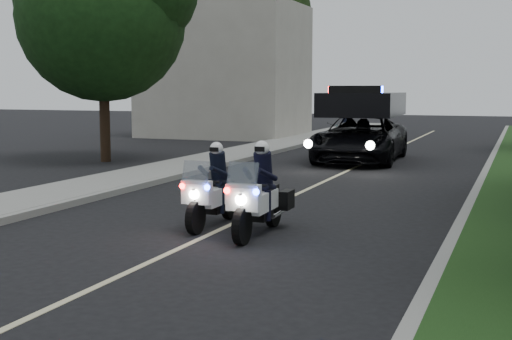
# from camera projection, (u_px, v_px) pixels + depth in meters

# --- Properties ---
(ground) EXTENTS (120.00, 120.00, 0.00)m
(ground) POSITION_uv_depth(u_px,v_px,m) (112.00, 280.00, 9.19)
(ground) COLOR black
(ground) RESTS_ON ground
(curb_right) EXTENTS (0.20, 60.00, 0.15)m
(curb_right) POSITION_uv_depth(u_px,v_px,m) (477.00, 189.00, 16.92)
(curb_right) COLOR gray
(curb_right) RESTS_ON ground
(grass_verge) EXTENTS (1.20, 60.00, 0.16)m
(grass_verge) POSITION_uv_depth(u_px,v_px,m) (507.00, 191.00, 16.66)
(grass_verge) COLOR #193814
(grass_verge) RESTS_ON ground
(curb_left) EXTENTS (0.20, 60.00, 0.15)m
(curb_left) POSITION_uv_depth(u_px,v_px,m) (185.00, 174.00, 19.91)
(curb_left) COLOR gray
(curb_left) RESTS_ON ground
(sidewalk_left) EXTENTS (2.00, 60.00, 0.16)m
(sidewalk_left) POSITION_uv_depth(u_px,v_px,m) (152.00, 172.00, 20.31)
(sidewalk_left) COLOR gray
(sidewalk_left) RESTS_ON ground
(building_far) EXTENTS (8.00, 6.00, 7.00)m
(building_far) POSITION_uv_depth(u_px,v_px,m) (225.00, 71.00, 36.43)
(building_far) COLOR #A8A396
(building_far) RESTS_ON ground
(lane_marking) EXTENTS (0.12, 50.00, 0.01)m
(lane_marking) POSITION_uv_depth(u_px,v_px,m) (319.00, 184.00, 18.42)
(lane_marking) COLOR #BFB78C
(lane_marking) RESTS_ON ground
(police_moto_left) EXTENTS (0.68, 1.88, 1.59)m
(police_moto_left) POSITION_uv_depth(u_px,v_px,m) (214.00, 226.00, 12.80)
(police_moto_left) COLOR white
(police_moto_left) RESTS_ON ground
(police_moto_right) EXTENTS (0.75, 1.99, 1.67)m
(police_moto_right) POSITION_uv_depth(u_px,v_px,m) (259.00, 235.00, 12.02)
(police_moto_right) COLOR white
(police_moto_right) RESTS_ON ground
(police_suv) EXTENTS (3.00, 6.02, 2.87)m
(police_suv) POSITION_uv_depth(u_px,v_px,m) (360.00, 161.00, 24.13)
(police_suv) COLOR black
(police_suv) RESTS_ON ground
(bicycle) EXTENTS (0.71, 1.78, 0.91)m
(bicycle) POSITION_uv_depth(u_px,v_px,m) (345.00, 145.00, 31.19)
(bicycle) COLOR black
(bicycle) RESTS_ON ground
(cyclist) EXTENTS (0.73, 0.54, 1.87)m
(cyclist) POSITION_uv_depth(u_px,v_px,m) (345.00, 145.00, 31.19)
(cyclist) COLOR black
(cyclist) RESTS_ON ground
(tree_left_near) EXTENTS (7.34, 7.34, 9.81)m
(tree_left_near) POSITION_uv_depth(u_px,v_px,m) (106.00, 161.00, 24.12)
(tree_left_near) COLOR #153712
(tree_left_near) RESTS_ON ground
(tree_left_far) EXTENTS (8.01, 8.01, 10.93)m
(tree_left_far) POSITION_uv_depth(u_px,v_px,m) (245.00, 133.00, 39.15)
(tree_left_far) COLOR black
(tree_left_far) RESTS_ON ground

